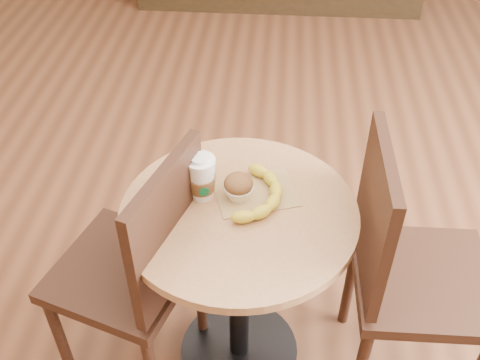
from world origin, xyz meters
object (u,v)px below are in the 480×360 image
at_px(chair_left, 140,266).
at_px(muffin, 239,187).
at_px(chair_right, 404,268).
at_px(banana, 261,193).
at_px(cafe_table, 239,258).
at_px(coffee_cup, 201,179).

xyz_separation_m(chair_left, muffin, (0.31, 0.11, 0.27)).
distance_m(chair_right, muffin, 0.58).
distance_m(chair_left, banana, 0.46).
bearing_deg(cafe_table, chair_left, -170.42).
xyz_separation_m(chair_right, muffin, (-0.52, 0.06, 0.25)).
relative_size(coffee_cup, banana, 0.53).
bearing_deg(chair_left, coffee_cup, 136.23).
relative_size(chair_left, muffin, 10.65).
height_order(coffee_cup, muffin, coffee_cup).
relative_size(cafe_table, muffin, 8.33).
xyz_separation_m(cafe_table, coffee_cup, (-0.12, 0.05, 0.28)).
distance_m(muffin, banana, 0.07).
xyz_separation_m(coffee_cup, muffin, (0.11, 0.00, -0.02)).
distance_m(chair_right, banana, 0.52).
relative_size(cafe_table, chair_right, 0.76).
xyz_separation_m(muffin, banana, (0.07, -0.00, -0.02)).
height_order(chair_left, banana, chair_left).
relative_size(cafe_table, chair_left, 0.78).
bearing_deg(coffee_cup, muffin, -17.01).
bearing_deg(banana, chair_right, 6.83).
distance_m(chair_right, coffee_cup, 0.69).
xyz_separation_m(chair_left, coffee_cup, (0.20, 0.10, 0.29)).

